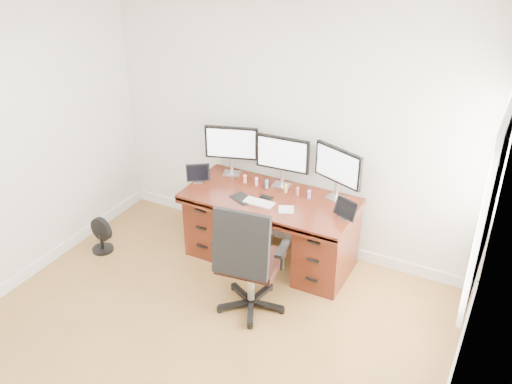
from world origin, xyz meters
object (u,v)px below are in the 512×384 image
at_px(desk, 271,226).
at_px(keyboard, 259,203).
at_px(office_chair, 249,277).
at_px(monitor_center, 282,155).

bearing_deg(desk, keyboard, -101.86).
relative_size(office_chair, keyboard, 3.83).
height_order(desk, keyboard, keyboard).
bearing_deg(office_chair, monitor_center, 91.94).
distance_m(office_chair, keyboard, 0.77).
relative_size(desk, monitor_center, 3.08).
xyz_separation_m(desk, office_chair, (0.18, -0.82, -0.03)).
xyz_separation_m(office_chair, monitor_center, (-0.18, 1.06, 0.72)).
bearing_deg(keyboard, office_chair, -69.97).
height_order(monitor_center, keyboard, monitor_center).
bearing_deg(desk, office_chair, -77.45).
bearing_deg(desk, monitor_center, 89.98).
relative_size(monitor_center, keyboard, 1.88).
height_order(office_chair, keyboard, office_chair).
bearing_deg(monitor_center, desk, -93.58).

